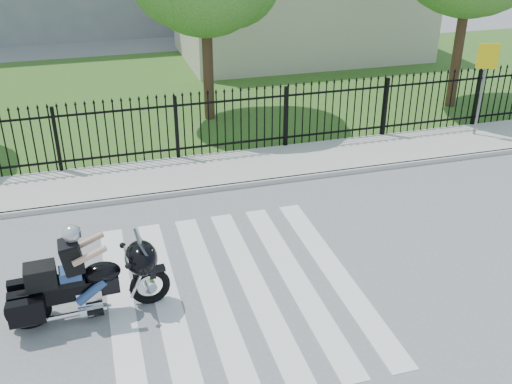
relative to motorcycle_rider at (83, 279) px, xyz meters
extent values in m
plane|color=slate|center=(2.56, 0.01, -0.74)|extent=(120.00, 120.00, 0.00)
cube|color=#ADAAA3|center=(2.56, 5.01, -0.68)|extent=(40.00, 2.00, 0.12)
cube|color=#ADAAA3|center=(2.56, 4.01, -0.68)|extent=(40.00, 0.12, 0.12)
cube|color=#2D5D1F|center=(2.56, 12.01, -0.73)|extent=(40.00, 12.00, 0.02)
cube|color=black|center=(2.56, 6.01, -0.39)|extent=(26.00, 0.04, 0.05)
cube|color=black|center=(2.56, 6.01, 0.81)|extent=(26.00, 0.04, 0.05)
cylinder|color=#382316|center=(4.06, 9.01, 1.34)|extent=(0.32, 0.32, 4.16)
cylinder|color=#382316|center=(12.06, 8.01, 1.66)|extent=(0.32, 0.32, 4.80)
cube|color=#C0B4A0|center=(9.56, 16.01, 1.01)|extent=(10.00, 6.00, 3.50)
torus|color=black|center=(1.09, 0.06, -0.40)|extent=(0.72, 0.17, 0.71)
torus|color=black|center=(-0.92, -0.05, -0.40)|extent=(0.76, 0.19, 0.75)
cube|color=black|center=(-0.10, 0.00, -0.18)|extent=(1.35, 0.32, 0.31)
ellipsoid|color=black|center=(0.32, 0.02, 0.06)|extent=(0.66, 0.45, 0.34)
cube|color=black|center=(-0.30, -0.02, 0.02)|extent=(0.69, 0.36, 0.10)
cube|color=silver|center=(0.06, 0.00, -0.35)|extent=(0.43, 0.33, 0.31)
ellipsoid|color=black|center=(0.99, 0.05, 0.21)|extent=(0.60, 0.77, 0.56)
cube|color=black|center=(-0.63, -0.03, 0.21)|extent=(0.52, 0.42, 0.37)
cube|color=navy|center=(-0.18, -0.01, 0.14)|extent=(0.37, 0.33, 0.19)
sphere|color=#AEB2B6|center=(-0.05, 0.00, 0.89)|extent=(0.30, 0.30, 0.30)
cylinder|color=slate|center=(11.14, 5.27, 0.64)|extent=(0.07, 0.07, 2.52)
cube|color=#DDBF0B|center=(11.14, 5.25, 1.67)|extent=(0.54, 0.28, 0.69)
camera|label=1|loc=(0.50, -8.66, 5.78)|focal=42.00mm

